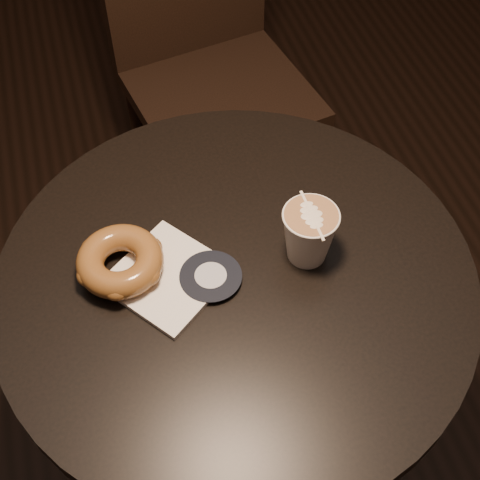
{
  "coord_description": "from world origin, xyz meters",
  "views": [
    {
      "loc": [
        -0.15,
        -0.53,
        1.54
      ],
      "look_at": [
        0.01,
        0.03,
        0.79
      ],
      "focal_mm": 50.0,
      "sensor_mm": 36.0,
      "label": 1
    }
  ],
  "objects_px": {
    "chair": "(203,34)",
    "pastry_bag": "(168,277)",
    "cafe_table": "(236,340)",
    "latte_cup": "(309,235)",
    "doughnut": "(120,261)"
  },
  "relations": [
    {
      "from": "chair",
      "to": "pastry_bag",
      "type": "relative_size",
      "value": 7.12
    },
    {
      "from": "cafe_table",
      "to": "latte_cup",
      "type": "relative_size",
      "value": 8.29
    },
    {
      "from": "doughnut",
      "to": "latte_cup",
      "type": "height_order",
      "value": "latte_cup"
    },
    {
      "from": "cafe_table",
      "to": "doughnut",
      "type": "height_order",
      "value": "doughnut"
    },
    {
      "from": "latte_cup",
      "to": "cafe_table",
      "type": "bearing_deg",
      "value": -178.06
    },
    {
      "from": "cafe_table",
      "to": "doughnut",
      "type": "distance_m",
      "value": 0.28
    },
    {
      "from": "doughnut",
      "to": "latte_cup",
      "type": "xyz_separation_m",
      "value": [
        0.27,
        -0.04,
        0.02
      ]
    },
    {
      "from": "cafe_table",
      "to": "doughnut",
      "type": "bearing_deg",
      "value": 163.55
    },
    {
      "from": "pastry_bag",
      "to": "latte_cup",
      "type": "xyz_separation_m",
      "value": [
        0.21,
        -0.01,
        0.04
      ]
    },
    {
      "from": "chair",
      "to": "doughnut",
      "type": "relative_size",
      "value": 8.31
    },
    {
      "from": "chair",
      "to": "latte_cup",
      "type": "height_order",
      "value": "chair"
    },
    {
      "from": "pastry_bag",
      "to": "latte_cup",
      "type": "distance_m",
      "value": 0.21
    },
    {
      "from": "chair",
      "to": "doughnut",
      "type": "xyz_separation_m",
      "value": [
        -0.3,
        -0.76,
        0.2
      ]
    },
    {
      "from": "chair",
      "to": "pastry_bag",
      "type": "distance_m",
      "value": 0.85
    },
    {
      "from": "latte_cup",
      "to": "pastry_bag",
      "type": "bearing_deg",
      "value": 176.12
    }
  ]
}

